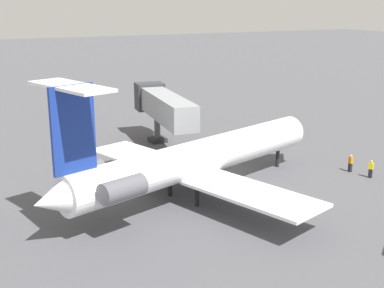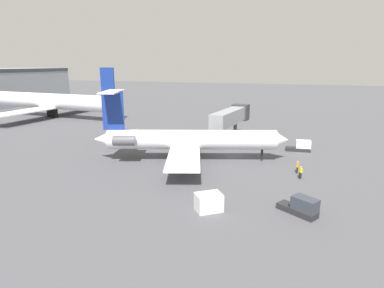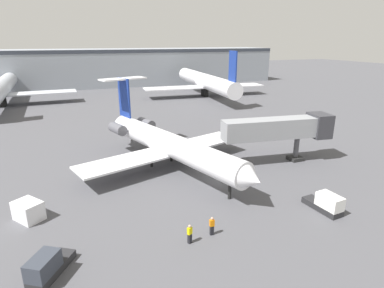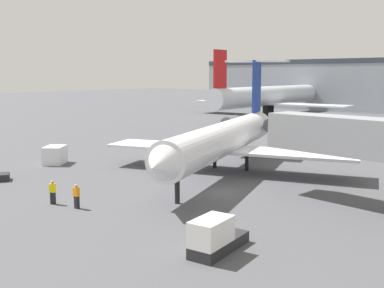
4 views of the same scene
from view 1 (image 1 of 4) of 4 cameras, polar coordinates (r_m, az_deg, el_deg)
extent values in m
cube|color=#4C4C51|center=(49.15, 5.05, -3.21)|extent=(400.00, 400.00, 0.10)
cylinder|color=white|center=(42.48, 0.94, -1.49)|extent=(10.55, 25.26, 2.97)
cone|color=white|center=(52.69, 11.36, 1.56)|extent=(3.35, 2.95, 2.82)
cone|color=white|center=(34.62, -15.25, -6.06)|extent=(3.19, 3.24, 2.52)
cube|color=white|center=(46.67, -5.46, -1.52)|extent=(11.65, 7.46, 0.24)
cube|color=white|center=(38.20, 6.65, -5.45)|extent=(11.65, 7.46, 0.24)
cylinder|color=#595960|center=(38.28, -12.00, -3.13)|extent=(2.40, 3.50, 1.50)
cylinder|color=#595960|center=(34.55, -7.69, -4.98)|extent=(2.40, 3.50, 1.50)
cube|color=navy|center=(34.22, -13.01, 1.57)|extent=(1.19, 3.12, 5.83)
cube|color=white|center=(33.68, -13.30, 6.23)|extent=(7.21, 4.34, 0.20)
cylinder|color=black|center=(51.09, 9.44, -1.54)|extent=(0.36, 0.36, 1.76)
cylinder|color=black|center=(43.02, -2.47, -4.61)|extent=(0.36, 0.36, 1.76)
cylinder|color=black|center=(40.85, 0.55, -5.71)|extent=(0.36, 0.36, 1.76)
cube|color=gray|center=(55.25, -2.92, 4.13)|extent=(14.40, 4.43, 2.60)
cube|color=#333338|center=(61.59, -4.71, 5.27)|extent=(2.80, 3.49, 3.20)
cylinder|color=#4C4C51|center=(59.24, -3.86, 1.87)|extent=(0.70, 0.70, 3.50)
cube|color=#262626|center=(59.61, -3.84, 0.46)|extent=(1.80, 1.80, 0.50)
cube|color=black|center=(51.29, 17.10, -2.50)|extent=(0.33, 0.25, 0.85)
cube|color=orange|center=(51.08, 17.16, -1.72)|extent=(0.41, 0.27, 0.60)
sphere|color=tan|center=(50.96, 17.20, -1.27)|extent=(0.24, 0.24, 0.24)
cube|color=black|center=(50.12, 19.13, -3.09)|extent=(0.40, 0.36, 0.85)
cube|color=yellow|center=(49.90, 19.21, -2.30)|extent=(0.48, 0.42, 0.60)
sphere|color=tan|center=(49.78, 19.25, -1.84)|extent=(0.24, 0.24, 0.24)
cube|color=#262628|center=(60.03, 9.29, 0.45)|extent=(1.77, 4.11, 0.60)
cube|color=white|center=(60.31, 9.90, 1.43)|extent=(1.62, 2.52, 1.30)
camera|label=2|loc=(34.98, 77.18, 1.41)|focal=29.66mm
camera|label=3|loc=(61.00, 40.30, 12.14)|focal=29.69mm
camera|label=4|loc=(80.24, 14.75, 10.17)|focal=43.13mm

